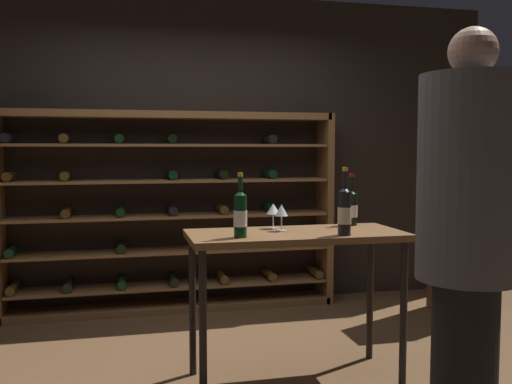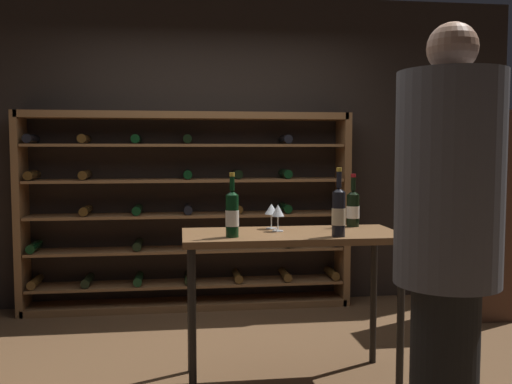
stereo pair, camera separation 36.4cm
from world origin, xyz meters
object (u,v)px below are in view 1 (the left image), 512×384
Objects in this scene: wine_bottle_green_slim at (345,211)px; wine_bottle_gold_foil at (351,207)px; display_cabinet at (462,213)px; wine_glass_stemmed_right at (273,210)px; tasting_table at (296,249)px; person_bystander_red_print at (468,227)px; wine_rack at (171,214)px; wine_bottle_red_label at (240,214)px; wine_glass_stemmed_center at (282,211)px.

wine_bottle_green_slim is 0.45m from wine_bottle_gold_foil.
display_cabinet is 10.97× the size of wine_glass_stemmed_right.
wine_bottle_green_slim is (0.23, -0.19, 0.25)m from tasting_table.
tasting_table is 3.82× the size of wine_bottle_gold_foil.
wine_glass_stemmed_right is at bearing 10.38° from person_bystander_red_print.
wine_rack is at bearing 166.28° from display_cabinet.
tasting_table is 0.54m from wine_bottle_gold_foil.
wine_bottle_gold_foil is (0.21, 0.40, -0.02)m from wine_bottle_green_slim.
wine_bottle_green_slim is at bearing 1.00° from person_bystander_red_print.
wine_rack is 1.63m from wine_glass_stemmed_right.
wine_bottle_red_label is at bearing 174.33° from wine_bottle_green_slim.
wine_rack reaches higher than wine_bottle_red_label.
wine_glass_stemmed_center is (-0.31, 0.25, -0.02)m from wine_bottle_green_slim.
wine_rack is 18.29× the size of wine_glass_stemmed_right.
tasting_table is 2.16m from display_cabinet.
tasting_table is at bearing -149.23° from display_cabinet.
display_cabinet is 4.39× the size of wine_bottle_green_slim.
wine_glass_stemmed_right is at bearing 47.84° from wine_bottle_red_label.
wine_bottle_red_label is at bearing -147.23° from wine_glass_stemmed_center.
wine_glass_stemmed_center is at bearing 32.77° from wine_bottle_red_label.
wine_bottle_gold_foil is at bearing -13.49° from person_bystander_red_print.
wine_glass_stemmed_right is (-0.57, 1.20, -0.04)m from person_bystander_red_print.
wine_glass_stemmed_right is at bearing -154.44° from display_cabinet.
person_bystander_red_print is 1.33m from wine_glass_stemmed_right.
wine_bottle_gold_foil reaches higher than wine_glass_stemmed_center.
person_bystander_red_print is 0.87m from wine_bottle_green_slim.
wine_rack is 2.09m from wine_bottle_green_slim.
wine_bottle_red_label is 0.35m from wine_glass_stemmed_center.
wine_bottle_green_slim is (0.84, -1.90, 0.21)m from wine_rack.
tasting_table is at bearing -39.97° from wine_glass_stemmed_center.
wine_glass_stemmed_right is (0.51, -1.54, 0.18)m from wine_rack.
wine_rack is 2.54m from display_cabinet.
wine_rack is 2.95m from person_bystander_red_print.
wine_rack is 8.48× the size of wine_bottle_gold_foil.
wine_bottle_green_slim reaches higher than wine_glass_stemmed_right.
person_bystander_red_print reaches higher than wine_bottle_gold_foil.
wine_rack reaches higher than wine_bottle_gold_foil.
wine_bottle_red_label is at bearing 28.15° from person_bystander_red_print.
wine_glass_stemmed_center is at bearing -72.05° from wine_rack.
wine_glass_stemmed_right is at bearing 101.18° from wine_glass_stemmed_center.
wine_bottle_green_slim is 0.40m from wine_glass_stemmed_center.
person_bystander_red_print is 2.55m from display_cabinet.
wine_bottle_gold_foil is 0.54m from wine_glass_stemmed_right.
wine_bottle_red_label is at bearing -132.16° from wine_glass_stemmed_right.
display_cabinet is 2.55m from wine_bottle_red_label.
display_cabinet is at bearing 28.45° from wine_glass_stemmed_center.
wine_bottle_gold_foil reaches higher than tasting_table.
wine_glass_stemmed_right is (-0.09, 0.17, 0.22)m from tasting_table.
display_cabinet reaches higher than wine_bottle_red_label.
wine_bottle_green_slim is at bearing -47.70° from wine_glass_stemmed_right.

